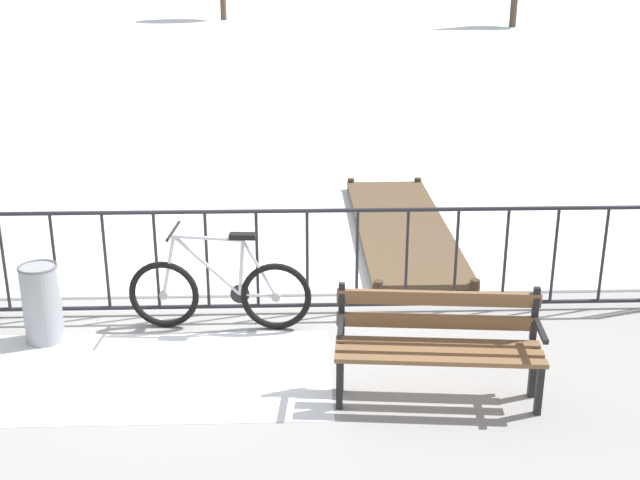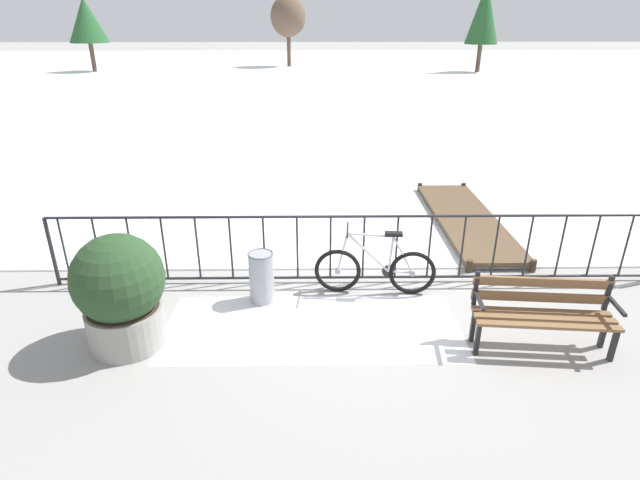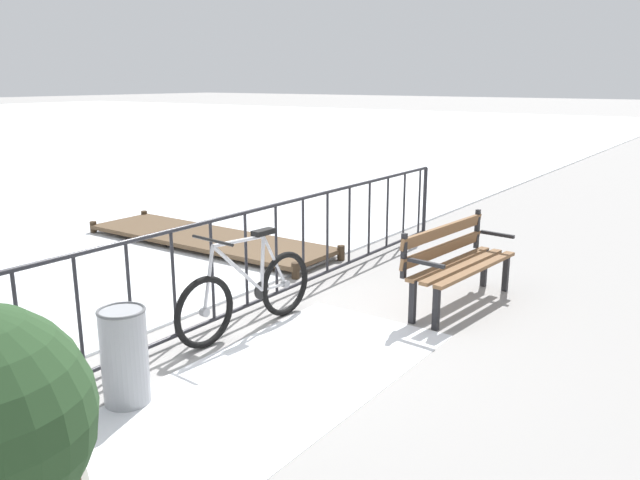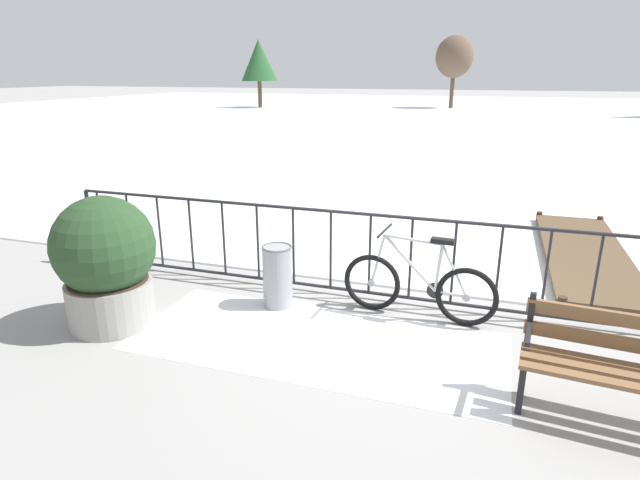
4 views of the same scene
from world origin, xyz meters
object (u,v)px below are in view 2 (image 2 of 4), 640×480
planter_with_shrub (120,291)px  trash_bin (262,277)px  bicycle_near_railing (375,269)px  park_bench (543,309)px

planter_with_shrub → trash_bin: bearing=32.7°
bicycle_near_railing → trash_bin: 1.59m
park_bench → planter_with_shrub: size_ratio=1.16×
park_bench → planter_with_shrub: (-4.92, 0.11, 0.21)m
park_bench → planter_with_shrub: 4.92m
trash_bin → planter_with_shrub: bearing=-147.3°
bicycle_near_railing → park_bench: size_ratio=1.04×
bicycle_near_railing → trash_bin: (-1.58, -0.21, 0.00)m
planter_with_shrub → trash_bin: 1.85m
trash_bin → park_bench: bearing=-17.9°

